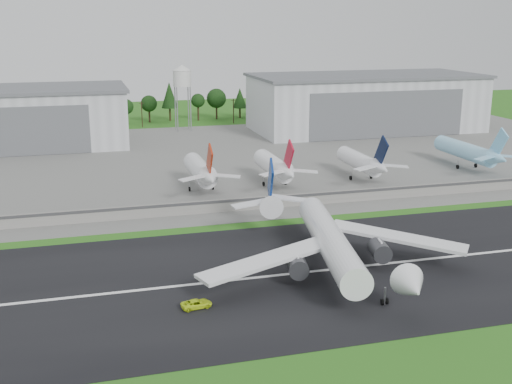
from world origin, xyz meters
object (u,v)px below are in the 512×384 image
object	(u,v)px
ground_vehicle	(197,304)
parked_jet_red_b	(276,167)
main_airliner	(331,248)
parked_jet_navy	(364,162)
parked_jet_skyblue	(470,152)
parked_jet_red_a	(202,171)

from	to	relation	value
ground_vehicle	parked_jet_red_b	xyz separation A→B (m)	(38.32, 76.83, 5.27)
main_airliner	parked_jet_red_b	distance (m)	67.65
parked_jet_navy	parked_jet_skyblue	bearing A→B (deg)	6.97
main_airliner	parked_jet_navy	xyz separation A→B (m)	(37.76, 66.95, 1.03)
parked_jet_red_a	parked_jet_red_b	size ratio (longest dim) A/B	1.00
ground_vehicle	parked_jet_red_a	bearing A→B (deg)	-20.66
ground_vehicle	main_airliner	bearing A→B (deg)	-80.29
parked_jet_skyblue	parked_jet_red_b	bearing A→B (deg)	-175.89
main_airliner	parked_jet_red_a	xyz separation A→B (m)	(-13.21, 66.99, 1.29)
main_airliner	parked_jet_navy	bearing A→B (deg)	-108.94
main_airliner	parked_jet_skyblue	bearing A→B (deg)	-127.14
parked_jet_navy	parked_jet_skyblue	size ratio (longest dim) A/B	0.84
parked_jet_red_a	parked_jet_skyblue	xyz separation A→B (m)	(92.09, 4.98, -0.15)
parked_jet_red_a	parked_jet_skyblue	world-z (taller)	parked_jet_red_a
parked_jet_red_b	parked_jet_navy	bearing A→B (deg)	-0.07
parked_jet_red_a	parked_jet_navy	size ratio (longest dim) A/B	1.00
main_airliner	parked_jet_red_b	xyz separation A→B (m)	(9.36, 66.98, 1.23)
parked_jet_red_b	parked_jet_skyblue	bearing A→B (deg)	4.11
parked_jet_navy	main_airliner	bearing A→B (deg)	-119.42
parked_jet_red_b	parked_jet_navy	distance (m)	28.39
main_airliner	ground_vehicle	world-z (taller)	main_airliner
parked_jet_red_a	parked_jet_navy	world-z (taller)	parked_jet_red_a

